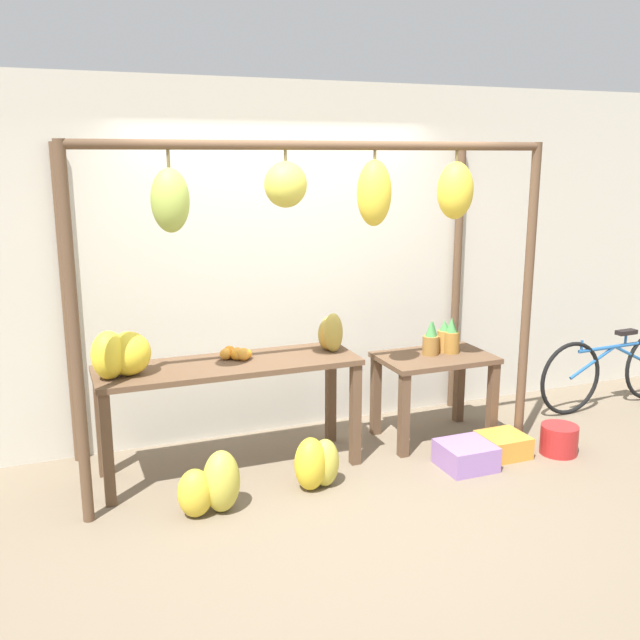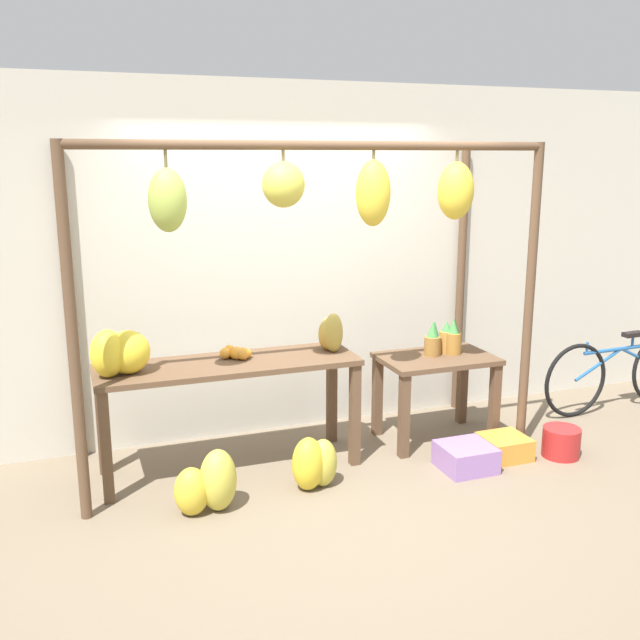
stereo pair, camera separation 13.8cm
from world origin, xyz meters
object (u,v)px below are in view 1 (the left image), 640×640
at_px(orange_pile, 236,354).
at_px(fruit_crate_white, 466,455).
at_px(fruit_crate_purple, 503,445).
at_px(blue_bucket, 559,439).
at_px(banana_pile_ground_left, 212,485).
at_px(papaya_pile, 330,333).
at_px(banana_pile_ground_right, 316,463).
at_px(parked_bicycle, 613,370).
at_px(pineapple_cluster, 440,339).
at_px(banana_pile_on_table, 120,354).

relative_size(orange_pile, fruit_crate_white, 0.61).
bearing_deg(fruit_crate_purple, blue_bucket, -17.26).
bearing_deg(banana_pile_ground_left, papaya_pile, 30.97).
xyz_separation_m(banana_pile_ground_right, parked_bicycle, (3.08, 0.54, 0.17)).
distance_m(orange_pile, papaya_pile, 0.72).
xyz_separation_m(fruit_crate_white, fruit_crate_purple, (0.38, 0.08, -0.01)).
relative_size(pineapple_cluster, papaya_pile, 1.02).
relative_size(fruit_crate_white, fruit_crate_purple, 1.11).
bearing_deg(pineapple_cluster, fruit_crate_purple, -65.01).
bearing_deg(pineapple_cluster, blue_bucket, -45.19).
bearing_deg(pineapple_cluster, fruit_crate_white, -101.66).
distance_m(orange_pile, banana_pile_ground_left, 0.99).
bearing_deg(pineapple_cluster, banana_pile_ground_left, -162.85).
height_order(banana_pile_ground_right, parked_bicycle, parked_bicycle).
distance_m(banana_pile_ground_right, papaya_pile, 0.99).
bearing_deg(banana_pile_ground_right, banana_pile_on_table, 159.56).
relative_size(pineapple_cluster, fruit_crate_purple, 0.93).
relative_size(banana_pile_ground_left, papaya_pile, 1.54).
bearing_deg(parked_bicycle, banana_pile_ground_right, -169.98).
distance_m(banana_pile_ground_right, parked_bicycle, 3.13).
relative_size(orange_pile, banana_pile_ground_left, 0.48).
relative_size(blue_bucket, fruit_crate_purple, 0.85).
height_order(banana_pile_on_table, banana_pile_ground_right, banana_pile_on_table).
xyz_separation_m(banana_pile_ground_left, fruit_crate_purple, (2.27, 0.07, -0.11)).
height_order(fruit_crate_white, blue_bucket, blue_bucket).
bearing_deg(banana_pile_ground_left, fruit_crate_purple, 1.89).
relative_size(orange_pile, papaya_pile, 0.74).
distance_m(banana_pile_ground_left, fruit_crate_purple, 2.27).
bearing_deg(parked_bicycle, orange_pile, 179.74).
distance_m(banana_pile_on_table, pineapple_cluster, 2.48).
bearing_deg(papaya_pile, pineapple_cluster, -1.14).
bearing_deg(fruit_crate_white, papaya_pile, 141.61).
xyz_separation_m(orange_pile, banana_pile_ground_left, (-0.35, -0.64, -0.66)).
distance_m(orange_pile, parked_bicycle, 3.51).
relative_size(banana_pile_on_table, banana_pile_ground_left, 0.99).
bearing_deg(fruit_crate_white, blue_bucket, -3.41).
height_order(orange_pile, parked_bicycle, orange_pile).
bearing_deg(banana_pile_ground_right, pineapple_cluster, 22.95).
distance_m(fruit_crate_white, papaya_pile, 1.34).
bearing_deg(papaya_pile, banana_pile_ground_left, -149.03).
bearing_deg(fruit_crate_purple, orange_pile, 163.45).
distance_m(pineapple_cluster, parked_bicycle, 1.87).
bearing_deg(blue_bucket, orange_pile, 163.33).
bearing_deg(blue_bucket, banana_pile_ground_right, 175.90).
xyz_separation_m(pineapple_cluster, fruit_crate_purple, (0.25, -0.55, -0.73)).
bearing_deg(fruit_crate_white, banana_pile_on_table, 167.01).
height_order(orange_pile, fruit_crate_purple, orange_pile).
relative_size(banana_pile_on_table, fruit_crate_white, 1.26).
bearing_deg(blue_bucket, fruit_crate_white, 176.59).
relative_size(blue_bucket, papaya_pile, 0.92).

